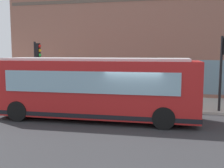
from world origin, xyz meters
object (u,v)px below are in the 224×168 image
at_px(pedestrian_near_building_entrance, 184,90).
at_px(traffic_light_down_block, 37,60).
at_px(pedestrian_by_light_pole, 43,84).
at_px(newspaper_vending_box, 76,97).
at_px(traffic_light_near_corner, 224,59).
at_px(pedestrian_walking_along_curb, 29,87).
at_px(city_bus_nearside, 95,89).

bearing_deg(pedestrian_near_building_entrance, traffic_light_down_block, 95.57).
xyz_separation_m(traffic_light_down_block, pedestrian_by_light_pole, (2.37, 0.83, -1.80)).
xyz_separation_m(pedestrian_near_building_entrance, newspaper_vending_box, (-0.90, 6.53, -0.48)).
xyz_separation_m(traffic_light_near_corner, newspaper_vending_box, (0.21, 8.50, -2.38)).
relative_size(traffic_light_down_block, pedestrian_walking_along_curb, 2.48).
height_order(pedestrian_walking_along_curb, newspaper_vending_box, pedestrian_walking_along_curb).
bearing_deg(pedestrian_by_light_pole, pedestrian_near_building_entrance, -98.58).
height_order(pedestrian_near_building_entrance, pedestrian_by_light_pole, pedestrian_near_building_entrance).
height_order(traffic_light_near_corner, traffic_light_down_block, traffic_light_near_corner).
xyz_separation_m(traffic_light_near_corner, traffic_light_down_block, (0.22, 11.03, -0.14)).
relative_size(traffic_light_near_corner, pedestrian_walking_along_curb, 2.61).
distance_m(traffic_light_near_corner, traffic_light_down_block, 11.04).
bearing_deg(traffic_light_down_block, pedestrian_near_building_entrance, -84.43).
bearing_deg(pedestrian_by_light_pole, traffic_light_down_block, -160.78).
distance_m(city_bus_nearside, traffic_light_near_corner, 7.10).
xyz_separation_m(pedestrian_walking_along_curb, pedestrian_by_light_pole, (1.87, -0.06, 0.00)).
xyz_separation_m(pedestrian_walking_along_curb, newspaper_vending_box, (-0.52, -3.42, -0.43)).
bearing_deg(traffic_light_down_block, city_bus_nearside, -122.05).
bearing_deg(traffic_light_down_block, newspaper_vending_box, -90.30).
distance_m(traffic_light_down_block, pedestrian_by_light_pole, 3.09).
height_order(traffic_light_down_block, pedestrian_near_building_entrance, traffic_light_down_block).
bearing_deg(pedestrian_near_building_entrance, city_bus_nearside, 130.25).
height_order(traffic_light_down_block, pedestrian_walking_along_curb, traffic_light_down_block).
xyz_separation_m(city_bus_nearside, pedestrian_near_building_entrance, (3.77, -4.45, -0.47)).
relative_size(city_bus_nearside, traffic_light_down_block, 2.61).
height_order(city_bus_nearside, traffic_light_near_corner, traffic_light_near_corner).
relative_size(traffic_light_near_corner, pedestrian_near_building_entrance, 2.49).
bearing_deg(newspaper_vending_box, traffic_light_near_corner, -91.42).
distance_m(pedestrian_near_building_entrance, pedestrian_by_light_pole, 10.00).
height_order(traffic_light_down_block, newspaper_vending_box, traffic_light_down_block).
xyz_separation_m(traffic_light_near_corner, pedestrian_by_light_pole, (2.60, 11.86, -1.94)).
height_order(traffic_light_down_block, pedestrian_by_light_pole, traffic_light_down_block).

